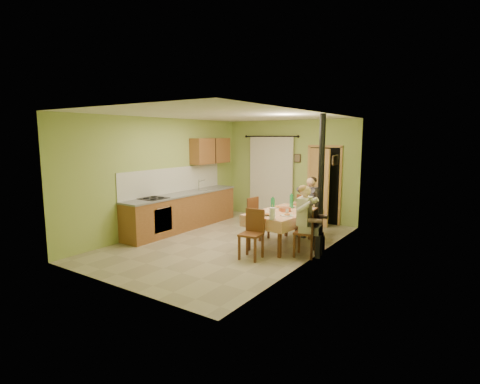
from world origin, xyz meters
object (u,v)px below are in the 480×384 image
Objects in this scene: chair_right at (306,242)px; dining_table at (283,229)px; chair_left at (258,226)px; man_far at (310,200)px; stove_flue at (320,202)px; chair_far at (309,224)px; man_right at (306,213)px; chair_near at (251,244)px.

dining_table is at bearing 51.44° from chair_right.
chair_left is 1.37m from man_far.
chair_far is at bearing 124.99° from stove_flue.
chair_far is 0.72× the size of man_right.
chair_near is at bearing -91.06° from dining_table.
man_right is 0.50× the size of stove_flue.
chair_far reaches higher than chair_near.
dining_table is at bearing -77.62° from man_far.
stove_flue is at bearing 16.23° from dining_table.
stove_flue is (0.62, -0.88, 0.73)m from chair_far.
chair_near is (-0.26, -2.13, -0.00)m from chair_far.
dining_table is 1.92× the size of chair_left.
dining_table is at bearing 50.85° from man_right.
chair_near is at bearing 121.52° from man_right.
chair_far is at bearing 12.20° from chair_right.
dining_table is at bearing -77.45° from chair_far.
man_far is at bearing 87.28° from dining_table.
chair_far is 1.30m from stove_flue.
man_right reaches higher than chair_far.
man_far is at bearing 11.34° from man_right.
chair_left is (-1.47, 0.61, -0.00)m from chair_right.
chair_right is at bearing 74.54° from chair_left.
man_right is at bearing -145.03° from chair_near.
stove_flue is at bearing 94.46° from chair_left.
chair_far is 1.06× the size of chair_left.
chair_far is (0.14, 1.03, -0.09)m from dining_table.
man_far is (0.27, 2.15, 0.59)m from chair_near.
man_far is at bearing 90.00° from chair_far.
man_right is 0.57m from stove_flue.
chair_near is 1.00× the size of chair_right.
chair_far reaches higher than chair_left.
man_right is (-0.01, -0.00, 0.59)m from chair_right.
chair_right is 0.91m from stove_flue.
chair_left is 1.69m from man_right.
man_right is at bearing 74.29° from chair_left.
chair_near is 2.24m from man_far.
man_far reaches higher than dining_table.
chair_right is at bearing -48.09° from chair_far.
man_right reaches higher than dining_table.
chair_right is (0.70, -0.39, -0.09)m from dining_table.
dining_table is 0.80m from chair_left.
man_far is 1.10m from stove_flue.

